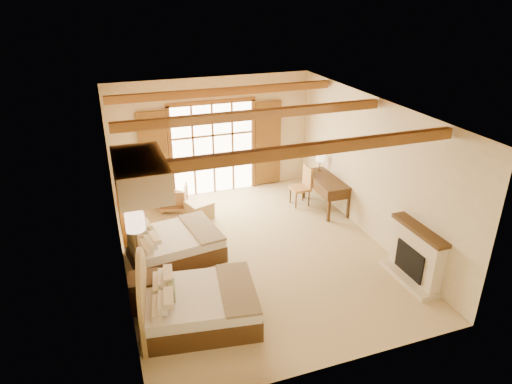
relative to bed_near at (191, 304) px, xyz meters
name	(u,v)px	position (x,y,z in m)	size (l,w,h in m)	color
floor	(255,252)	(1.79, 1.80, -0.39)	(7.00, 7.00, 0.00)	tan
wall_back	(212,137)	(1.79, 5.30, 1.21)	(5.50, 5.50, 0.00)	beige
wall_left	(116,205)	(-0.96, 1.80, 1.21)	(7.00, 7.00, 0.00)	beige
wall_right	(371,169)	(4.54, 1.80, 1.21)	(7.00, 7.00, 0.00)	beige
ceiling	(255,108)	(1.79, 1.80, 2.81)	(7.00, 7.00, 0.00)	#AE6333
ceiling_beams	(255,115)	(1.79, 1.80, 2.69)	(5.39, 4.60, 0.18)	brown
french_doors	(213,150)	(1.79, 5.24, 0.86)	(3.95, 0.08, 2.60)	white
fireplace	(415,257)	(4.38, -0.20, 0.12)	(0.46, 1.40, 1.16)	beige
painting	(121,215)	(-0.92, 1.05, 1.36)	(0.06, 0.95, 0.75)	orange
canopy_valance	(140,174)	(-0.61, -0.20, 2.56)	(0.70, 1.40, 0.45)	beige
bed_near	(191,304)	(0.00, 0.00, 0.00)	(2.16, 1.74, 1.28)	#452F16
bed_far	(168,243)	(-0.04, 2.18, -0.02)	(2.05, 1.65, 1.23)	#452F16
nightstand	(146,292)	(-0.68, 0.70, -0.07)	(0.53, 0.53, 0.64)	#452F16
floor_lamp	(135,227)	(-0.71, 1.07, 1.07)	(0.36, 0.36, 1.71)	#3C2E1E
armchair	(173,198)	(0.48, 4.50, -0.06)	(0.70, 0.72, 0.65)	#A17145
ottoman	(199,209)	(1.02, 3.85, -0.18)	(0.56, 0.56, 0.41)	tan
desk	(326,192)	(4.25, 3.27, 0.06)	(0.71, 1.57, 0.84)	#452F16
desk_chair	(301,193)	(3.72, 3.66, -0.06)	(0.48, 0.48, 1.06)	#B38342
desk_lamp	(320,158)	(4.33, 3.82, 0.78)	(0.22, 0.22, 0.44)	#3C2E1E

